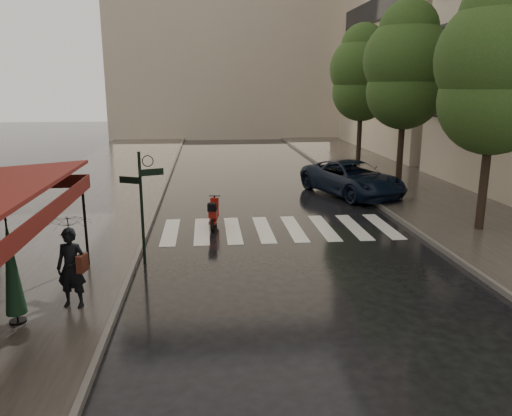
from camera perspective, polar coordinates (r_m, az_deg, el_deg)
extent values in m
plane|color=black|center=(11.32, -8.18, -11.31)|extent=(120.00, 120.00, 0.00)
cube|color=#38332D|center=(23.30, -18.13, 1.45)|extent=(6.00, 60.00, 0.12)
cube|color=#38332D|center=(24.72, 17.50, 2.18)|extent=(5.50, 60.00, 0.12)
cube|color=#595651|center=(22.83, -10.64, 1.70)|extent=(0.12, 60.00, 0.16)
cube|color=#595651|center=(23.76, 11.28, 2.14)|extent=(0.12, 60.00, 0.16)
cube|color=silver|center=(16.98, -9.75, -2.71)|extent=(0.50, 3.20, 0.01)
cube|color=silver|center=(16.93, -6.20, -2.63)|extent=(0.50, 3.20, 0.01)
cube|color=silver|center=(16.95, -2.65, -2.54)|extent=(0.50, 3.20, 0.01)
cube|color=silver|center=(17.04, 0.88, -2.45)|extent=(0.50, 3.20, 0.01)
cube|color=silver|center=(17.18, 4.37, -2.34)|extent=(0.50, 3.20, 0.01)
cube|color=silver|center=(17.39, 7.78, -2.23)|extent=(0.50, 3.20, 0.01)
cube|color=silver|center=(17.66, 11.10, -2.12)|extent=(0.50, 3.20, 0.01)
cube|color=silver|center=(17.99, 14.30, -2.00)|extent=(0.50, 3.20, 0.01)
cube|color=#441109|center=(10.51, -22.60, -0.64)|extent=(0.04, 7.00, 0.35)
cylinder|color=black|center=(13.83, -18.94, -1.54)|extent=(0.07, 0.07, 2.35)
cylinder|color=black|center=(13.75, -12.91, -0.12)|extent=(0.08, 0.08, 3.10)
cube|color=black|center=(13.51, -11.87, 4.03)|extent=(0.62, 0.26, 0.18)
cube|color=black|center=(13.62, -14.26, 3.12)|extent=(0.56, 0.29, 0.18)
cube|color=#B7A78C|center=(39.84, 19.06, 19.57)|extent=(8.00, 16.00, 18.50)
cube|color=#B7A78C|center=(48.59, -2.97, 19.99)|extent=(22.00, 6.00, 20.00)
cylinder|color=black|center=(17.90, 24.77, 4.43)|extent=(0.28, 0.28, 4.26)
sphere|color=#213D16|center=(17.73, 25.44, 10.97)|extent=(3.40, 3.40, 3.40)
sphere|color=#213D16|center=(17.74, 25.89, 15.12)|extent=(3.80, 3.80, 3.80)
sphere|color=#213D16|center=(17.84, 26.32, 19.01)|extent=(2.60, 2.60, 2.60)
cylinder|color=black|center=(24.09, 16.25, 7.52)|extent=(0.28, 0.28, 4.48)
sphere|color=#213D16|center=(23.97, 16.60, 12.65)|extent=(3.40, 3.40, 3.40)
sphere|color=#213D16|center=(24.00, 16.83, 15.89)|extent=(3.80, 3.80, 3.80)
sphere|color=#213D16|center=(24.09, 17.05, 18.93)|extent=(2.60, 2.60, 2.60)
cylinder|color=black|center=(30.74, 11.75, 8.93)|extent=(0.28, 0.28, 4.37)
sphere|color=#213D16|center=(30.64, 11.95, 12.85)|extent=(3.40, 3.40, 3.40)
sphere|color=#213D16|center=(30.65, 12.08, 15.33)|extent=(3.80, 3.80, 3.80)
sphere|color=#213D16|center=(30.72, 12.20, 17.65)|extent=(2.60, 2.60, 2.60)
imported|color=black|center=(11.41, -20.34, -6.45)|extent=(0.71, 0.53, 1.75)
imported|color=black|center=(11.08, -20.84, -0.86)|extent=(1.22, 1.24, 0.95)
cube|color=#451C12|center=(11.27, -19.24, -5.94)|extent=(0.20, 0.35, 0.37)
cylinder|color=black|center=(16.78, -5.02, -2.02)|extent=(0.13, 0.43, 0.43)
cylinder|color=black|center=(17.85, -4.69, -1.04)|extent=(0.13, 0.43, 0.43)
cube|color=maroon|center=(17.32, -4.85, -1.27)|extent=(0.37, 1.18, 0.09)
cube|color=maroon|center=(17.04, -4.93, -0.59)|extent=(0.32, 0.52, 0.25)
cube|color=maroon|center=(17.62, -4.75, 0.13)|extent=(0.29, 0.14, 0.67)
cylinder|color=black|center=(17.62, -4.75, 1.38)|extent=(0.41, 0.08, 0.03)
cube|color=black|center=(16.65, -5.06, 0.10)|extent=(0.31, 0.30, 0.25)
imported|color=black|center=(22.64, 10.93, 3.35)|extent=(4.22, 5.98, 1.51)
cylinder|color=black|center=(11.41, -25.55, -11.59)|extent=(0.33, 0.33, 0.05)
cylinder|color=black|center=(11.02, -26.12, -6.54)|extent=(0.04, 0.04, 2.09)
cone|color=black|center=(10.99, -26.18, -6.03)|extent=(0.41, 0.41, 1.98)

